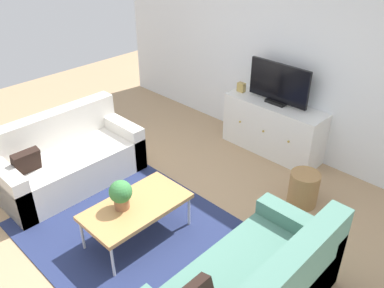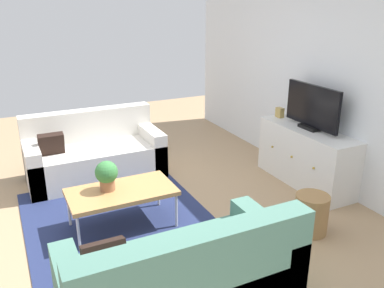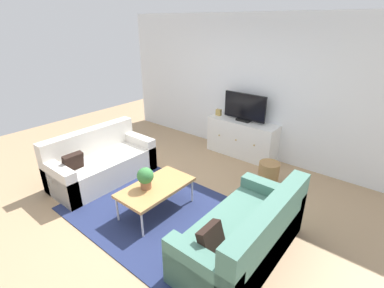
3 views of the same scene
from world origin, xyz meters
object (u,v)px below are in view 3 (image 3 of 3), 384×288
(couch_left_side, at_px, (100,163))
(flat_screen_tv, at_px, (245,108))
(mantel_clock, at_px, (219,112))
(potted_plant, at_px, (145,177))
(coffee_table, at_px, (156,188))
(tv_console, at_px, (242,138))
(wicker_basket, at_px, (268,174))
(couch_right_side, at_px, (247,238))

(couch_left_side, bearing_deg, flat_screen_tv, 59.38)
(couch_left_side, relative_size, mantel_clock, 13.22)
(potted_plant, bearing_deg, coffee_table, 62.10)
(tv_console, height_order, wicker_basket, tv_console)
(couch_left_side, relative_size, flat_screen_tv, 1.96)
(coffee_table, height_order, mantel_clock, mantel_clock)
(coffee_table, bearing_deg, potted_plant, -117.90)
(couch_right_side, distance_m, tv_console, 2.78)
(flat_screen_tv, relative_size, mantel_clock, 6.74)
(couch_right_side, distance_m, flat_screen_tv, 2.89)
(flat_screen_tv, distance_m, mantel_clock, 0.62)
(couch_left_side, distance_m, coffee_table, 1.43)
(flat_screen_tv, bearing_deg, wicker_basket, -38.29)
(tv_console, relative_size, mantel_clock, 10.85)
(potted_plant, distance_m, mantel_clock, 2.59)
(flat_screen_tv, height_order, wicker_basket, flat_screen_tv)
(tv_console, distance_m, mantel_clock, 0.73)
(potted_plant, xyz_separation_m, wicker_basket, (0.99, 1.81, -0.39))
(tv_console, xyz_separation_m, flat_screen_tv, (-0.00, 0.02, 0.64))
(tv_console, bearing_deg, flat_screen_tv, 90.00)
(flat_screen_tv, bearing_deg, coffee_table, -89.75)
(potted_plant, distance_m, flat_screen_tv, 2.58)
(mantel_clock, height_order, wicker_basket, mantel_clock)
(mantel_clock, relative_size, wicker_basket, 0.32)
(potted_plant, height_order, wicker_basket, potted_plant)
(couch_left_side, xyz_separation_m, mantel_clock, (0.83, 2.37, 0.51))
(coffee_table, relative_size, potted_plant, 3.45)
(tv_console, bearing_deg, couch_left_side, -120.83)
(potted_plant, distance_m, tv_console, 2.54)
(couch_left_side, distance_m, potted_plant, 1.41)
(mantel_clock, distance_m, wicker_basket, 1.79)
(couch_left_side, distance_m, wicker_basket, 2.88)
(tv_console, bearing_deg, couch_right_side, -58.58)
(coffee_table, height_order, tv_console, tv_console)
(couch_left_side, bearing_deg, potted_plant, -6.58)
(wicker_basket, bearing_deg, tv_console, 142.47)
(couch_right_side, distance_m, potted_plant, 1.54)
(wicker_basket, bearing_deg, couch_right_side, -72.81)
(mantel_clock, bearing_deg, potted_plant, -78.13)
(couch_left_side, xyz_separation_m, wicker_basket, (2.36, 1.65, -0.09))
(potted_plant, height_order, mantel_clock, mantel_clock)
(couch_left_side, relative_size, couch_right_side, 1.00)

